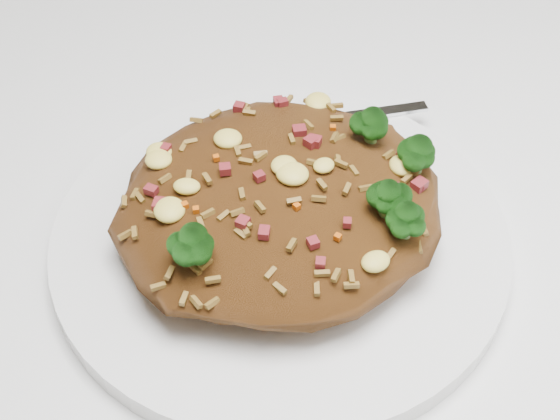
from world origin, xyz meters
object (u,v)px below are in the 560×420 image
Objects in this scene: dining_table at (73,315)px; fried_rice at (282,194)px; fork at (319,121)px; plate at (280,237)px.

dining_table is 0.19m from fried_rice.
fork is (0.18, -0.01, 0.11)m from dining_table.
fried_rice is (0.00, -0.00, 0.04)m from plate.
dining_table is 6.60× the size of fried_rice.
fried_rice is 1.13× the size of fork.
plate is (0.12, -0.08, 0.10)m from dining_table.
dining_table is 0.17m from plate.
plate reaches higher than dining_table.
fried_rice reaches higher than dining_table.
fried_rice is at bearing -43.43° from plate.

